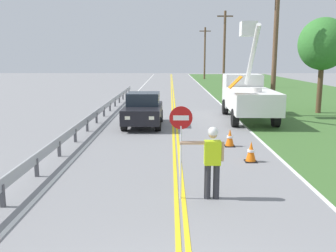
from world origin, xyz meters
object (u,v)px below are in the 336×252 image
utility_pole_near (275,49)px  traffic_cone_mid (230,138)px  oncoming_sedan_nearest (143,110)px  traffic_cone_lead (251,152)px  utility_pole_mid (224,48)px  roadside_tree_verge (323,44)px  utility_pole_far (205,52)px  flagger_worker (212,158)px  utility_bucket_truck (247,94)px  stop_sign_paddle (181,132)px

utility_pole_near → traffic_cone_mid: (-3.81, -7.97, -3.65)m
oncoming_sedan_nearest → traffic_cone_lead: 7.87m
utility_pole_mid → roadside_tree_verge: utility_pole_mid is taller
oncoming_sedan_nearest → utility_pole_mid: utility_pole_mid is taller
utility_pole_far → roadside_tree_verge: utility_pole_far is taller
flagger_worker → utility_pole_far: size_ratio=0.22×
utility_pole_far → traffic_cone_lead: utility_pole_far is taller
utility_pole_near → roadside_tree_verge: (3.26, 1.14, 0.28)m
utility_pole_mid → traffic_cone_mid: 29.96m
flagger_worker → utility_pole_far: utility_pole_far is taller
utility_pole_mid → traffic_cone_mid: bearing=-97.5°
utility_bucket_truck → roadside_tree_verge: 6.24m
flagger_worker → utility_pole_far: 52.27m
oncoming_sedan_nearest → roadside_tree_verge: size_ratio=0.70×
oncoming_sedan_nearest → utility_pole_near: utility_pole_near is taller
utility_bucket_truck → traffic_cone_lead: (-1.67, -8.98, -1.08)m
oncoming_sedan_nearest → traffic_cone_mid: 5.86m
traffic_cone_lead → roadside_tree_verge: (6.70, 11.32, 3.93)m
oncoming_sedan_nearest → roadside_tree_verge: (10.82, 4.63, 3.44)m
flagger_worker → roadside_tree_verge: size_ratio=0.31×
flagger_worker → traffic_cone_mid: (1.34, 5.56, -0.71)m
utility_pole_mid → utility_pole_far: utility_pole_mid is taller
utility_bucket_truck → utility_pole_far: utility_pole_far is taller
traffic_cone_mid → utility_pole_near: bearing=64.5°
flagger_worker → traffic_cone_mid: size_ratio=2.61×
stop_sign_paddle → traffic_cone_lead: (2.47, 3.36, -1.37)m
utility_pole_near → utility_pole_mid: 21.45m
flagger_worker → utility_bucket_truck: 12.79m
stop_sign_paddle → utility_pole_near: bearing=66.4°
utility_pole_mid → utility_pole_far: 17.01m
utility_pole_near → utility_pole_mid: size_ratio=0.88×
utility_pole_near → oncoming_sedan_nearest: bearing=-155.2°
flagger_worker → utility_pole_near: bearing=69.2°
utility_pole_mid → flagger_worker: bearing=-98.5°
utility_pole_far → traffic_cone_lead: 48.87m
roadside_tree_verge → stop_sign_paddle: bearing=-122.0°
utility_bucket_truck → traffic_cone_mid: bearing=-106.7°
stop_sign_paddle → roadside_tree_verge: bearing=58.0°
utility_pole_mid → utility_pole_far: (-0.69, 17.00, -0.25)m
traffic_cone_lead → traffic_cone_mid: (-0.36, 2.21, 0.00)m
traffic_cone_lead → traffic_cone_mid: 2.24m
flagger_worker → utility_pole_near: size_ratio=0.24×
utility_pole_mid → oncoming_sedan_nearest: bearing=-107.0°
stop_sign_paddle → utility_pole_far: bearing=84.2°
utility_pole_mid → utility_pole_near: bearing=-90.2°
traffic_cone_mid → utility_pole_far: bearing=86.1°
utility_pole_mid → stop_sign_paddle: bearing=-99.7°
utility_pole_near → utility_bucket_truck: bearing=-145.8°
utility_bucket_truck → traffic_cone_lead: 9.20m
oncoming_sedan_nearest → traffic_cone_lead: oncoming_sedan_nearest is taller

